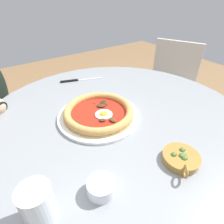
# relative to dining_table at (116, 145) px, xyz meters

# --- Properties ---
(ground_plane) EXTENTS (6.00, 6.00, 0.02)m
(ground_plane) POSITION_rel_dining_table_xyz_m (0.00, 0.00, -0.62)
(ground_plane) COLOR olive
(dining_table) EXTENTS (1.00, 1.00, 0.75)m
(dining_table) POSITION_rel_dining_table_xyz_m (0.00, 0.00, 0.00)
(dining_table) COLOR gray
(dining_table) RESTS_ON ground
(pizza_on_plate) EXTENTS (0.30, 0.30, 0.04)m
(pizza_on_plate) POSITION_rel_dining_table_xyz_m (-0.05, 0.04, 0.16)
(pizza_on_plate) COLOR white
(pizza_on_plate) RESTS_ON dining_table
(water_glass) EXTENTS (0.07, 0.07, 0.10)m
(water_glass) POSITION_rel_dining_table_xyz_m (-0.33, -0.20, 0.18)
(water_glass) COLOR silver
(water_glass) RESTS_ON dining_table
(steak_knife) EXTENTS (0.20, 0.08, 0.01)m
(steak_knife) POSITION_rel_dining_table_xyz_m (0.01, 0.37, 0.14)
(steak_knife) COLOR silver
(steak_knife) RESTS_ON dining_table
(ramekin_capers) EXTENTS (0.07, 0.07, 0.04)m
(ramekin_capers) POSITION_rel_dining_table_xyz_m (-0.20, -0.22, 0.16)
(ramekin_capers) COLOR white
(ramekin_capers) RESTS_ON dining_table
(olive_pan) EXTENTS (0.11, 0.11, 0.05)m
(olive_pan) POSITION_rel_dining_table_xyz_m (0.03, -0.26, 0.15)
(olive_pan) COLOR olive
(olive_pan) RESTS_ON dining_table
(cafe_chair_spare_near) EXTENTS (0.52, 0.52, 0.81)m
(cafe_chair_spare_near) POSITION_rel_dining_table_xyz_m (0.80, 0.38, -0.12)
(cafe_chair_spare_near) COLOR beige
(cafe_chair_spare_near) RESTS_ON ground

